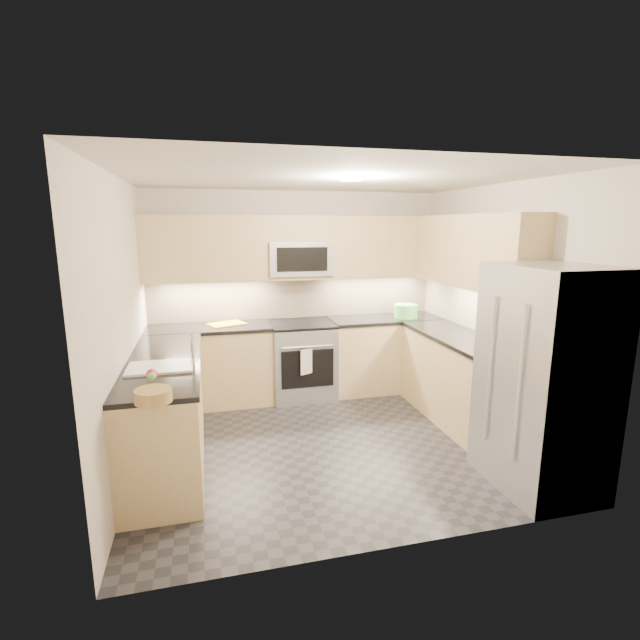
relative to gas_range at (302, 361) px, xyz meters
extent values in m
cube|color=black|center=(0.00, -1.28, -0.46)|extent=(3.60, 3.20, 0.00)
cube|color=beige|center=(0.00, -1.28, 2.04)|extent=(3.60, 3.20, 0.02)
cube|color=beige|center=(0.00, 0.32, 0.79)|extent=(3.60, 0.02, 2.50)
cube|color=beige|center=(0.00, -2.88, 0.79)|extent=(3.60, 0.02, 2.50)
cube|color=beige|center=(-1.80, -1.28, 0.79)|extent=(0.02, 3.20, 2.50)
cube|color=beige|center=(1.80, -1.28, 0.79)|extent=(0.02, 3.20, 2.50)
cube|color=tan|center=(-1.09, 0.02, -0.01)|extent=(1.42, 0.60, 0.90)
cube|color=tan|center=(1.09, 0.02, -0.01)|extent=(1.42, 0.60, 0.90)
cube|color=tan|center=(1.50, -1.12, -0.01)|extent=(0.60, 1.70, 0.90)
cube|color=tan|center=(-1.50, -1.28, -0.01)|extent=(0.60, 2.00, 0.90)
cube|color=black|center=(-1.09, 0.02, 0.47)|extent=(1.42, 0.63, 0.04)
cube|color=black|center=(1.09, 0.02, 0.47)|extent=(1.42, 0.63, 0.04)
cube|color=black|center=(1.50, -1.12, 0.47)|extent=(0.63, 1.70, 0.04)
cube|color=black|center=(-1.50, -1.28, 0.47)|extent=(0.63, 2.00, 0.04)
cube|color=tan|center=(0.00, 0.15, 1.37)|extent=(3.60, 0.35, 0.75)
cube|color=tan|center=(1.62, -1.00, 1.37)|extent=(0.35, 1.95, 0.75)
cube|color=tan|center=(0.00, 0.32, 0.74)|extent=(3.60, 0.01, 0.51)
cube|color=tan|center=(1.80, -0.82, 0.74)|extent=(0.01, 2.30, 0.51)
cube|color=#96979D|center=(0.00, 0.00, 0.00)|extent=(0.76, 0.65, 0.91)
cube|color=black|center=(0.00, 0.00, 0.46)|extent=(0.76, 0.65, 0.03)
cube|color=black|center=(0.00, -0.33, -0.01)|extent=(0.62, 0.02, 0.45)
cylinder|color=#B2B5BA|center=(0.00, -0.35, 0.26)|extent=(0.60, 0.02, 0.02)
cube|color=#ABAEB3|center=(0.00, 0.12, 1.24)|extent=(0.76, 0.40, 0.40)
cube|color=black|center=(0.00, -0.08, 1.24)|extent=(0.60, 0.01, 0.28)
cube|color=#9B9DA3|center=(1.45, -2.43, 0.45)|extent=(0.70, 0.90, 1.80)
cylinder|color=#B2B5BA|center=(1.08, -2.61, 0.49)|extent=(0.02, 0.02, 1.20)
cylinder|color=#B2B5BA|center=(1.08, -2.25, 0.49)|extent=(0.02, 0.02, 1.20)
cube|color=white|center=(-1.50, -1.53, 0.42)|extent=(0.52, 0.38, 0.16)
cylinder|color=silver|center=(-1.24, -1.53, 0.62)|extent=(0.03, 0.03, 0.28)
cylinder|color=#50B14C|center=(1.34, -0.04, 0.57)|extent=(0.39, 0.39, 0.17)
cube|color=orange|center=(-0.88, 0.09, 0.49)|extent=(0.48, 0.42, 0.01)
cylinder|color=#A2834B|center=(-1.48, -2.29, 0.53)|extent=(0.29, 0.29, 0.09)
sphere|color=red|center=(-1.51, -2.04, 0.60)|extent=(0.08, 0.08, 0.08)
sphere|color=#65AD4A|center=(-1.50, -2.10, 0.60)|extent=(0.06, 0.06, 0.06)
cube|color=white|center=(-0.02, -0.37, 0.10)|extent=(0.15, 0.08, 0.30)
camera|label=1|loc=(-1.11, -5.37, 1.64)|focal=26.00mm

